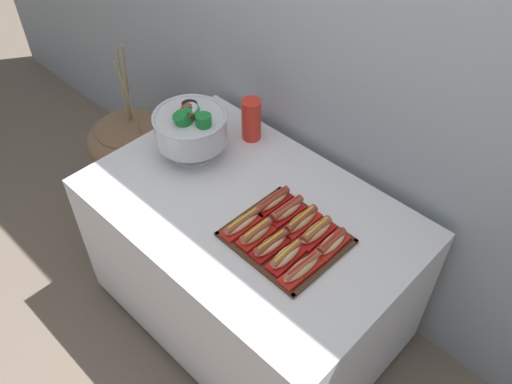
# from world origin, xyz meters

# --- Properties ---
(ground_plane) EXTENTS (10.00, 10.00, 0.00)m
(ground_plane) POSITION_xyz_m (0.00, 0.00, 0.00)
(ground_plane) COLOR #7A6B5B
(back_wall) EXTENTS (6.00, 0.10, 2.60)m
(back_wall) POSITION_xyz_m (0.00, 0.53, 1.30)
(back_wall) COLOR #9EA8B2
(back_wall) RESTS_ON ground_plane
(buffet_table) EXTENTS (1.34, 0.88, 0.77)m
(buffet_table) POSITION_xyz_m (0.00, 0.00, 0.40)
(buffet_table) COLOR silver
(buffet_table) RESTS_ON ground_plane
(floor_vase) EXTENTS (0.53, 0.53, 1.04)m
(floor_vase) POSITION_xyz_m (-0.98, 0.09, 0.28)
(floor_vase) COLOR brown
(floor_vase) RESTS_ON ground_plane
(serving_tray) EXTENTS (0.41, 0.37, 0.01)m
(serving_tray) POSITION_xyz_m (0.22, -0.03, 0.77)
(serving_tray) COLOR #472B19
(serving_tray) RESTS_ON buffet_table
(hot_dog_0) EXTENTS (0.06, 0.18, 0.06)m
(hot_dog_0) POSITION_xyz_m (0.07, -0.10, 0.80)
(hot_dog_0) COLOR red
(hot_dog_0) RESTS_ON serving_tray
(hot_dog_1) EXTENTS (0.07, 0.16, 0.06)m
(hot_dog_1) POSITION_xyz_m (0.14, -0.11, 0.80)
(hot_dog_1) COLOR red
(hot_dog_1) RESTS_ON serving_tray
(hot_dog_2) EXTENTS (0.07, 0.16, 0.06)m
(hot_dog_2) POSITION_xyz_m (0.22, -0.11, 0.80)
(hot_dog_2) COLOR #B21414
(hot_dog_2) RESTS_ON serving_tray
(hot_dog_3) EXTENTS (0.07, 0.16, 0.06)m
(hot_dog_3) POSITION_xyz_m (0.29, -0.11, 0.80)
(hot_dog_3) COLOR red
(hot_dog_3) RESTS_ON serving_tray
(hot_dog_4) EXTENTS (0.07, 0.18, 0.06)m
(hot_dog_4) POSITION_xyz_m (0.37, -0.11, 0.80)
(hot_dog_4) COLOR red
(hot_dog_4) RESTS_ON serving_tray
(hot_dog_5) EXTENTS (0.07, 0.17, 0.06)m
(hot_dog_5) POSITION_xyz_m (0.07, 0.06, 0.80)
(hot_dog_5) COLOR #B21414
(hot_dog_5) RESTS_ON serving_tray
(hot_dog_6) EXTENTS (0.07, 0.17, 0.06)m
(hot_dog_6) POSITION_xyz_m (0.15, 0.06, 0.80)
(hot_dog_6) COLOR red
(hot_dog_6) RESTS_ON serving_tray
(hot_dog_7) EXTENTS (0.07, 0.18, 0.06)m
(hot_dog_7) POSITION_xyz_m (0.22, 0.06, 0.80)
(hot_dog_7) COLOR red
(hot_dog_7) RESTS_ON serving_tray
(hot_dog_8) EXTENTS (0.07, 0.17, 0.06)m
(hot_dog_8) POSITION_xyz_m (0.30, 0.05, 0.80)
(hot_dog_8) COLOR red
(hot_dog_8) RESTS_ON serving_tray
(hot_dog_9) EXTENTS (0.07, 0.16, 0.06)m
(hot_dog_9) POSITION_xyz_m (0.37, 0.05, 0.80)
(hot_dog_9) COLOR red
(hot_dog_9) RESTS_ON serving_tray
(punch_bowl) EXTENTS (0.32, 0.32, 0.26)m
(punch_bowl) POSITION_xyz_m (-0.40, 0.06, 0.91)
(punch_bowl) COLOR silver
(punch_bowl) RESTS_ON buffet_table
(cup_stack) EXTENTS (0.09, 0.09, 0.20)m
(cup_stack) POSITION_xyz_m (-0.30, 0.32, 0.86)
(cup_stack) COLOR red
(cup_stack) RESTS_ON buffet_table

